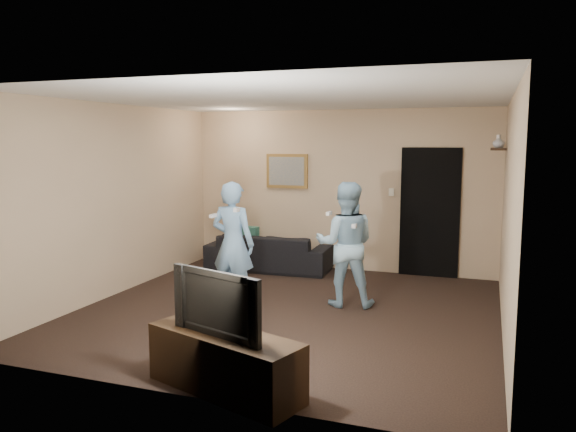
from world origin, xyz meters
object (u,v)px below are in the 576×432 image
at_px(tv_console, 225,363).
at_px(television, 224,301).
at_px(sofa, 269,252).
at_px(wii_player_right, 345,244).
at_px(wii_player_left, 233,244).

relative_size(tv_console, television, 1.49).
height_order(sofa, wii_player_right, wii_player_right).
bearing_deg(sofa, tv_console, 104.41).
distance_m(sofa, wii_player_left, 2.11).
height_order(wii_player_left, wii_player_right, wii_player_left).
xyz_separation_m(tv_console, wii_player_right, (0.34, 2.80, 0.55)).
bearing_deg(tv_console, wii_player_right, 101.49).
xyz_separation_m(sofa, wii_player_right, (1.67, -1.54, 0.50)).
xyz_separation_m(sofa, tv_console, (1.33, -4.34, -0.04)).
bearing_deg(tv_console, television, 0.00).
relative_size(tv_console, wii_player_right, 0.90).
relative_size(tv_console, wii_player_left, 0.89).
bearing_deg(tv_console, sofa, 125.39).
height_order(sofa, television, television).
bearing_deg(wii_player_right, tv_console, -96.92).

